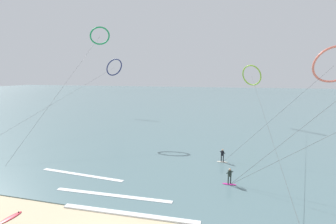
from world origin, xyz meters
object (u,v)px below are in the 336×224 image
(surfer_magenta, at_px, (230,177))
(kite_navy, at_px, (114,67))
(kite_emerald, at_px, (100,36))
(surfboard_spare, at_px, (11,217))
(kite_coral, at_px, (334,65))
(kite_lime, at_px, (252,75))
(surfer_ivory, at_px, (222,156))

(surfer_magenta, distance_m, kite_navy, 52.72)
(surfer_magenta, bearing_deg, kite_navy, 95.85)
(kite_emerald, distance_m, surfboard_spare, 36.90)
(surfer_magenta, xyz_separation_m, kite_coral, (12.58, 12.84, 11.53))
(kite_navy, relative_size, kite_coral, 2.97)
(surfer_magenta, xyz_separation_m, kite_navy, (-32.43, 39.74, 12.20))
(kite_navy, relative_size, surfboard_spare, 24.97)
(kite_navy, distance_m, surfboard_spare, 54.22)
(surfer_magenta, height_order, kite_navy, kite_navy)
(kite_navy, bearing_deg, kite_lime, 2.72)
(kite_coral, bearing_deg, kite_lime, -72.12)
(surfer_ivory, relative_size, surfboard_spare, 0.88)
(surfer_ivory, distance_m, surfboard_spare, 22.86)
(surfer_ivory, xyz_separation_m, surfboard_spare, (-15.39, -16.88, -0.78))
(surfer_ivory, distance_m, kite_lime, 30.47)
(kite_navy, bearing_deg, kite_emerald, -59.85)
(kite_emerald, distance_m, kite_navy, 21.39)
(surfer_magenta, bearing_deg, kite_lime, 50.49)
(kite_lime, bearing_deg, surfboard_spare, 102.87)
(kite_lime, distance_m, kite_coral, 23.77)
(surfer_ivory, height_order, surfboard_spare, surfer_ivory)
(surfer_magenta, relative_size, kite_lime, 0.04)
(surfboard_spare, bearing_deg, kite_navy, 107.73)
(surfboard_spare, bearing_deg, kite_coral, 38.73)
(surfer_magenta, height_order, kite_lime, kite_lime)
(kite_emerald, height_order, kite_navy, kite_emerald)
(surfboard_spare, bearing_deg, surfer_ivory, 47.65)
(kite_emerald, bearing_deg, kite_lime, 5.72)
(surfer_magenta, distance_m, surfer_ivory, 6.56)
(kite_lime, height_order, kite_coral, kite_coral)
(kite_lime, relative_size, kite_coral, 2.73)
(kite_coral, bearing_deg, surfer_ivory, 21.12)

